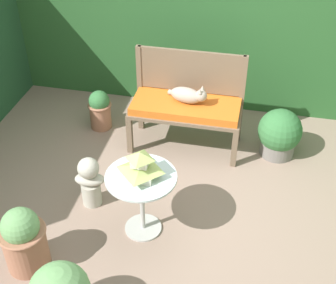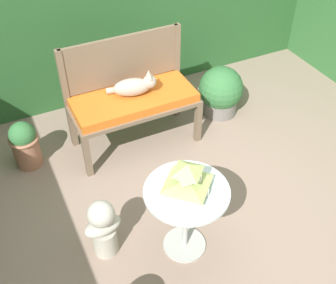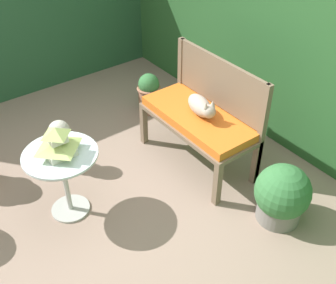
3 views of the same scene
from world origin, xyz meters
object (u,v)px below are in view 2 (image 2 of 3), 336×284
Objects in this scene: cat at (134,86)px; garden_bust at (103,227)px; potted_plant_hedge_corner at (25,144)px; garden_bench at (134,103)px; patio_table at (186,204)px; potted_plant_bench_left at (221,92)px; pagoda_birdhouse at (187,180)px.

cat is 1.42m from garden_bust.
potted_plant_hedge_corner is at bearing -174.95° from cat.
garden_bench is 1.88× the size of patio_table.
potted_plant_bench_left is at bearing -2.23° from potted_plant_hedge_corner.
cat is at bearing 83.14° from pagoda_birdhouse.
garden_bust is at bearing 158.18° from pagoda_birdhouse.
garden_bench is at bearing -123.90° from cat.
garden_bust is 1.11× the size of potted_plant_hedge_corner.
pagoda_birdhouse is at bearing -28.69° from garden_bust.
patio_table is at bearing -28.69° from garden_bust.
pagoda_birdhouse is 0.55× the size of potted_plant_bench_left.
pagoda_birdhouse reaches higher than garden_bust.
potted_plant_bench_left is (2.11, -0.08, 0.01)m from potted_plant_hedge_corner.
patio_table is 1.79m from potted_plant_hedge_corner.
patio_table is at bearing -129.68° from potted_plant_bench_left.
potted_plant_bench_left reaches higher than potted_plant_hedge_corner.
potted_plant_bench_left is (1.19, 1.43, -0.50)m from pagoda_birdhouse.
garden_bust reaches higher than potted_plant_hedge_corner.
patio_table reaches higher than garden_bench.
garden_bust is at bearing -145.93° from potted_plant_bench_left.
pagoda_birdhouse reaches higher than potted_plant_hedge_corner.
garden_bust is 1.33m from potted_plant_hedge_corner.
potted_plant_bench_left is (1.02, 0.06, -0.40)m from cat.
garden_bust is (-0.75, -1.14, -0.38)m from cat.
potted_plant_bench_left is at bearing 4.17° from garden_bench.
garden_bench is at bearing 50.14° from garden_bust.
cat is at bearing -176.85° from potted_plant_bench_left.
patio_table is 1.88m from potted_plant_bench_left.
pagoda_birdhouse is (-0.14, -1.36, 0.27)m from garden_bench.
potted_plant_bench_left is at bearing 15.45° from cat.
cat is 1.10m from potted_plant_bench_left.
cat is 0.93× the size of potted_plant_hedge_corner.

